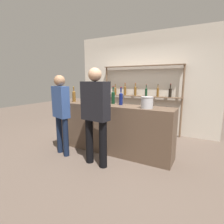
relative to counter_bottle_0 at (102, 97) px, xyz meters
The scene contains 13 objects.
ground_plane 1.19m from the counter_bottle_0, 19.10° to the right, with size 16.00×16.00×0.00m, color brown.
bar_counter 0.71m from the counter_bottle_0, 19.10° to the right, with size 2.52×0.51×1.00m, color brown.
back_wall 1.79m from the counter_bottle_0, 80.52° to the left, with size 4.12×0.12×2.80m, color beige.
back_shelf 1.60m from the counter_bottle_0, 79.46° to the left, with size 2.30×0.18×1.89m.
counter_bottle_0 is the anchor object (origin of this frame).
counter_bottle_1 0.25m from the counter_bottle_0, ahead, with size 0.08×0.08×0.37m.
counter_bottle_2 0.46m from the counter_bottle_0, ahead, with size 0.08×0.08×0.36m.
counter_bottle_3 0.73m from the counter_bottle_0, behind, with size 0.08×0.08×0.35m.
counter_bottle_4 0.45m from the counter_bottle_0, behind, with size 0.08×0.08×0.33m.
ice_bucket 1.07m from the counter_bottle_0, ahead, with size 0.22×0.22×0.21m.
cork_jar 0.17m from the counter_bottle_0, 23.73° to the right, with size 0.11×0.11×0.12m.
customer_left 0.91m from the counter_bottle_0, 125.65° to the right, with size 0.43×0.28×1.60m.
customer_center 0.85m from the counter_bottle_0, 66.08° to the right, with size 0.51×0.26×1.70m.
Camera 1 is at (1.73, -3.09, 1.52)m, focal length 28.00 mm.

